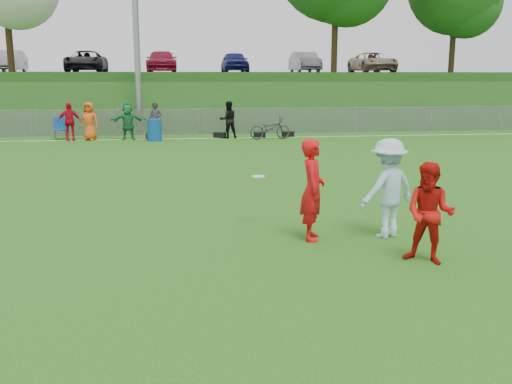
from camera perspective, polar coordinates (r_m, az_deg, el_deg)
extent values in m
plane|color=#1E5512|center=(8.95, 0.80, -6.70)|extent=(120.00, 120.00, 0.00)
cube|color=white|center=(26.58, -5.32, 5.36)|extent=(60.00, 0.10, 0.01)
cube|color=gray|center=(28.52, -5.56, 6.97)|extent=(58.00, 0.02, 1.20)
cube|color=gray|center=(28.48, -5.58, 8.27)|extent=(58.00, 0.04, 0.04)
cylinder|color=gray|center=(29.43, -11.98, 17.45)|extent=(0.30, 0.30, 12.00)
cube|color=#1E4A14|center=(39.45, -6.37, 9.48)|extent=(120.00, 18.00, 3.00)
cube|color=black|center=(41.43, -6.52, 11.71)|extent=(120.00, 12.00, 0.10)
cylinder|color=black|center=(34.73, -23.72, 17.05)|extent=(0.36, 0.36, 7.50)
cylinder|color=black|center=(38.71, 19.23, 16.31)|extent=(0.36, 0.36, 7.00)
sphere|color=#1F5416|center=(38.79, 20.33, 17.27)|extent=(4.20, 4.20, 4.20)
imported|color=gray|center=(41.80, -23.55, 11.91)|extent=(1.52, 4.37, 1.44)
imported|color=black|center=(40.81, -16.60, 12.41)|extent=(2.39, 5.18, 1.44)
imported|color=maroon|center=(40.42, -9.40, 12.73)|extent=(2.02, 4.96, 1.44)
imported|color=navy|center=(40.65, -2.16, 12.87)|extent=(1.70, 4.23, 1.44)
imported|color=slate|center=(41.48, 4.90, 12.80)|extent=(1.52, 4.37, 1.44)
imported|color=tan|center=(42.89, 11.58, 12.57)|extent=(2.39, 5.18, 1.44)
imported|color=red|center=(26.87, -18.18, 6.72)|extent=(1.06, 0.63, 1.69)
imported|color=#E75515|center=(26.73, -16.33, 6.80)|extent=(0.95, 0.76, 1.69)
imported|color=#207A3C|center=(26.55, -12.69, 6.95)|extent=(1.61, 0.63, 1.69)
imported|color=#2C2C2E|center=(26.49, -10.02, 7.05)|extent=(0.71, 0.58, 1.69)
imported|color=black|center=(26.59, -2.79, 7.22)|extent=(0.91, 0.76, 1.69)
cube|color=black|center=(26.65, -10.31, 5.52)|extent=(0.62, 0.52, 0.26)
cube|color=black|center=(26.72, -3.66, 5.69)|extent=(0.62, 0.47, 0.26)
cube|color=black|center=(26.94, 0.36, 5.76)|extent=(0.57, 0.32, 0.26)
cube|color=black|center=(27.17, 3.22, 5.79)|extent=(0.57, 0.33, 0.26)
imported|color=red|center=(9.86, 5.67, 0.22)|extent=(0.57, 0.73, 1.76)
imported|color=red|center=(8.96, 16.98, -2.06)|extent=(0.95, 0.93, 1.55)
imported|color=#A7D4E8|center=(10.23, 13.04, 0.36)|extent=(1.29, 1.04, 1.75)
cylinder|color=white|center=(10.78, 0.24, 1.56)|extent=(0.24, 0.24, 0.02)
cylinder|color=#0D4593|center=(25.79, -10.13, 6.12)|extent=(0.84, 0.84, 0.97)
cube|color=#0F51A3|center=(27.43, -18.93, 5.91)|extent=(0.69, 0.69, 0.06)
cube|color=#0F51A3|center=(27.67, -19.03, 6.52)|extent=(0.55, 0.20, 0.56)
imported|color=#29292B|center=(26.13, 1.40, 6.38)|extent=(1.95, 0.90, 0.99)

